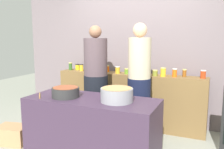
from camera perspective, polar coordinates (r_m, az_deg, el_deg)
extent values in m
cube|color=slate|center=(4.62, 5.52, 7.47)|extent=(4.80, 0.12, 3.00)
cube|color=brown|center=(4.44, 3.90, -5.92)|extent=(2.70, 0.36, 0.96)
cube|color=#3C2A40|center=(3.24, -4.73, -12.82)|extent=(1.70, 0.70, 0.83)
cylinder|color=#305B25|center=(4.87, -9.76, 1.85)|extent=(0.07, 0.07, 0.13)
cylinder|color=#D6C666|center=(4.86, -9.78, 2.71)|extent=(0.07, 0.07, 0.01)
cylinder|color=yellow|center=(4.88, -8.12, 1.69)|extent=(0.08, 0.08, 0.10)
cylinder|color=black|center=(4.87, -8.14, 2.37)|extent=(0.09, 0.09, 0.01)
cylinder|color=gold|center=(4.70, -7.20, 1.55)|extent=(0.07, 0.07, 0.12)
cylinder|color=black|center=(4.69, -7.21, 2.34)|extent=(0.07, 0.07, 0.01)
cylinder|color=#245F21|center=(4.65, -5.05, 1.30)|extent=(0.08, 0.08, 0.09)
cylinder|color=black|center=(4.64, -5.06, 1.90)|extent=(0.09, 0.09, 0.01)
cylinder|color=gold|center=(4.60, -3.54, 1.37)|extent=(0.06, 0.06, 0.11)
cylinder|color=#D6C666|center=(4.59, -3.55, 2.12)|extent=(0.07, 0.07, 0.02)
cylinder|color=#E75D09|center=(4.52, -1.10, 1.27)|extent=(0.07, 0.07, 0.11)
cylinder|color=#D6C666|center=(4.51, -1.10, 2.05)|extent=(0.07, 0.07, 0.01)
cylinder|color=gold|center=(4.34, 1.34, 0.99)|extent=(0.08, 0.08, 0.12)
cylinder|color=silver|center=(4.33, 1.34, 1.83)|extent=(0.09, 0.09, 0.01)
cylinder|color=#5E9026|center=(4.30, 3.51, 0.69)|extent=(0.08, 0.08, 0.09)
cylinder|color=#D6C666|center=(4.29, 3.51, 1.36)|extent=(0.09, 0.09, 0.01)
cylinder|color=olive|center=(4.34, 5.67, 0.98)|extent=(0.07, 0.07, 0.12)
cylinder|color=#D6C666|center=(4.33, 5.68, 1.85)|extent=(0.07, 0.07, 0.01)
cylinder|color=olive|center=(4.14, 10.10, 0.26)|extent=(0.09, 0.09, 0.09)
cylinder|color=#D6C666|center=(4.13, 10.12, 0.96)|extent=(0.09, 0.09, 0.01)
cylinder|color=gold|center=(4.10, 11.96, 0.46)|extent=(0.09, 0.09, 0.13)
cylinder|color=#D6C666|center=(4.09, 11.99, 1.48)|extent=(0.09, 0.09, 0.01)
cylinder|color=#DF5E14|center=(4.12, 14.53, 0.32)|extent=(0.07, 0.07, 0.12)
cylinder|color=silver|center=(4.11, 14.57, 1.27)|extent=(0.08, 0.08, 0.02)
cylinder|color=brown|center=(4.17, 16.69, 0.25)|extent=(0.06, 0.06, 0.11)
cylinder|color=#D6C666|center=(4.16, 16.73, 1.10)|extent=(0.07, 0.07, 0.01)
cylinder|color=#B23616|center=(4.10, 20.68, -0.04)|extent=(0.08, 0.08, 0.12)
cylinder|color=silver|center=(4.09, 20.73, 0.87)|extent=(0.09, 0.09, 0.01)
cylinder|color=#2D2D2D|center=(3.22, -10.88, -4.16)|extent=(0.36, 0.36, 0.13)
cylinder|color=brown|center=(3.20, -10.92, -2.99)|extent=(0.33, 0.33, 0.00)
cylinder|color=gray|center=(2.94, 1.13, -4.84)|extent=(0.40, 0.40, 0.16)
cylinder|color=tan|center=(2.92, 1.14, -3.19)|extent=(0.36, 0.36, 0.00)
cylinder|color=#9E703D|center=(3.36, -16.67, -4.75)|extent=(0.20, 0.23, 0.02)
cylinder|color=black|center=(4.08, -3.77, -7.04)|extent=(0.40, 0.40, 0.99)
cylinder|color=#544349|center=(3.94, -3.89, 4.16)|extent=(0.38, 0.38, 0.60)
sphere|color=#8C6047|center=(3.93, -3.95, 10.02)|extent=(0.20, 0.20, 0.20)
cylinder|color=black|center=(3.80, 6.30, -8.24)|extent=(0.35, 0.35, 0.99)
cylinder|color=#C3B392|center=(3.64, 6.52, 3.87)|extent=(0.34, 0.34, 0.61)
sphere|color=#D8A884|center=(3.63, 6.63, 10.35)|extent=(0.21, 0.21, 0.21)
cube|color=tan|center=(4.10, -22.34, -12.95)|extent=(0.52, 0.42, 0.27)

